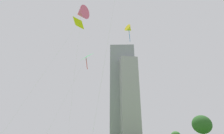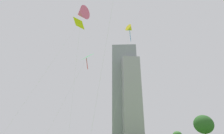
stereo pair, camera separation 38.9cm
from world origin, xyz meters
TOP-DOWN VIEW (x-y plane):
  - kite_flying_0 at (-1.26, 12.71)m, footprint 7.42×4.13m
  - kite_flying_2 at (8.94, 17.86)m, footprint 5.74×4.67m
  - kite_flying_3 at (-3.28, 13.34)m, footprint 11.99×2.32m
  - kite_flying_4 at (-2.93, 11.94)m, footprint 3.43×6.59m
  - park_tree_1 at (24.91, 18.39)m, footprint 4.09×4.09m
  - distant_highrise_0 at (47.13, 130.63)m, footprint 17.99×24.23m
  - distant_highrise_1 at (44.97, 139.41)m, footprint 27.93×25.31m

SIDE VIEW (x-z plane):
  - park_tree_1 at x=24.91m, z-range 1.70..9.05m
  - kite_flying_0 at x=-1.26m, z-range 7.45..24.53m
  - kite_flying_3 at x=-3.28m, z-range 11.27..35.34m
  - kite_flying_4 at x=-2.93m, z-range 11.66..37.88m
  - kite_flying_2 at x=8.94m, z-range 13.01..41.24m
  - distant_highrise_0 at x=47.13m, z-range 0.00..72.90m
  - distant_highrise_1 at x=44.97m, z-range 0.00..90.33m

